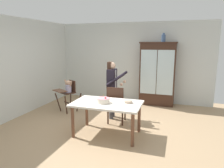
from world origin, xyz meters
The scene contains 11 objects.
ground_plane centered at (0.00, 0.00, 0.00)m, with size 6.24×6.24×0.00m, color tan.
wall_back centered at (0.00, 2.63, 1.35)m, with size 5.32×0.06×2.70m, color silver.
wall_left centered at (-2.63, 0.00, 1.35)m, with size 0.06×5.32×2.70m, color silver.
china_cabinet centered at (0.89, 2.37, 1.03)m, with size 1.16×0.48×2.05m.
ceramic_vase centered at (1.03, 2.37, 2.17)m, with size 0.13×0.13×0.27m.
high_chair_with_toddler centered at (-1.51, 0.83, 0.65)m, with size 0.77×0.83×0.95m.
adult_person centered at (-0.11, 0.74, 0.97)m, with size 0.52×0.50×1.53m.
dining_table centered at (0.11, -0.30, 0.64)m, with size 1.50×0.91×0.74m.
birthday_cake centered at (0.05, -0.33, 0.79)m, with size 0.28×0.28×0.19m.
serving_bowl centered at (0.56, -0.16, 0.77)m, with size 0.18×0.18×0.06m, color #C6AD93.
dining_chair_far_side centered at (0.11, 0.36, 0.56)m, with size 0.47×0.47×0.96m.
Camera 1 is at (1.58, -4.34, 2.03)m, focal length 32.89 mm.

